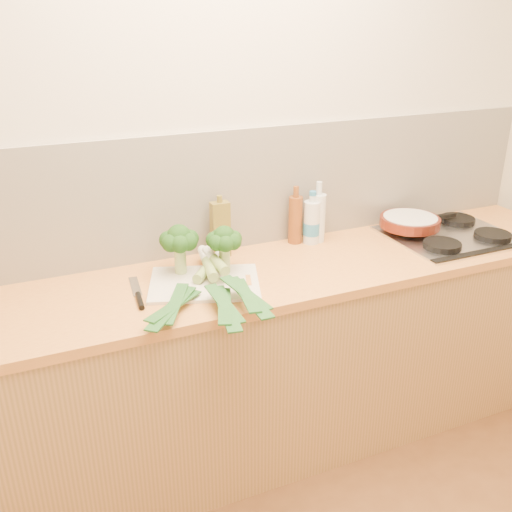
{
  "coord_description": "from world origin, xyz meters",
  "views": [
    {
      "loc": [
        -0.86,
        -0.78,
        1.9
      ],
      "look_at": [
        -0.04,
        1.1,
        1.02
      ],
      "focal_mm": 40.0,
      "sensor_mm": 36.0,
      "label": 1
    }
  ],
  "objects_px": {
    "gas_hob": "(451,234)",
    "chefs_knife": "(139,297)",
    "chopping_board": "(204,283)",
    "skillet": "(410,221)"
  },
  "relations": [
    {
      "from": "gas_hob",
      "to": "chopping_board",
      "type": "relative_size",
      "value": 1.35
    },
    {
      "from": "gas_hob",
      "to": "chefs_knife",
      "type": "xyz_separation_m",
      "value": [
        -1.52,
        -0.04,
        -0.01
      ]
    },
    {
      "from": "gas_hob",
      "to": "chopping_board",
      "type": "distance_m",
      "value": 1.26
    },
    {
      "from": "chopping_board",
      "to": "chefs_knife",
      "type": "relative_size",
      "value": 1.45
    },
    {
      "from": "chopping_board",
      "to": "skillet",
      "type": "height_order",
      "value": "skillet"
    },
    {
      "from": "chopping_board",
      "to": "skillet",
      "type": "relative_size",
      "value": 1.02
    },
    {
      "from": "gas_hob",
      "to": "chopping_board",
      "type": "bearing_deg",
      "value": -178.91
    },
    {
      "from": "chopping_board",
      "to": "chefs_knife",
      "type": "height_order",
      "value": "chefs_knife"
    },
    {
      "from": "gas_hob",
      "to": "chopping_board",
      "type": "height_order",
      "value": "gas_hob"
    },
    {
      "from": "chefs_knife",
      "to": "gas_hob",
      "type": "bearing_deg",
      "value": 7.07
    }
  ]
}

